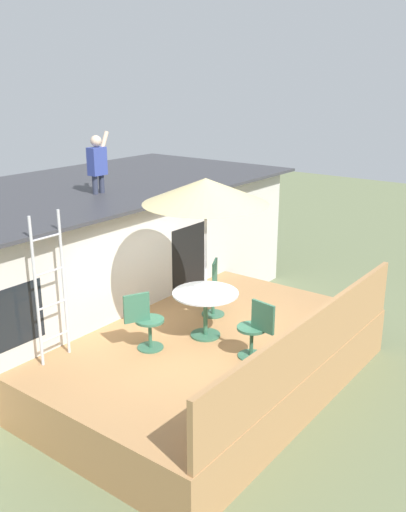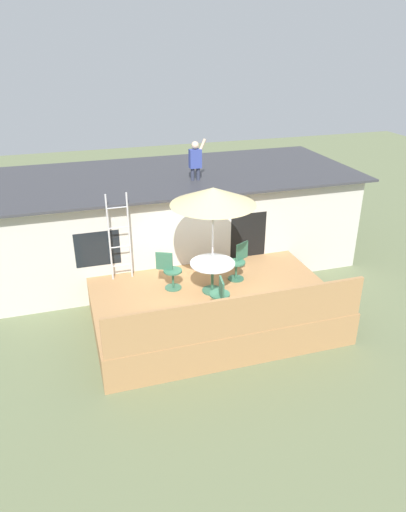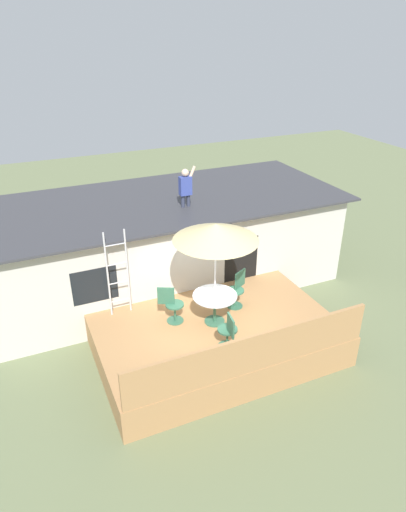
{
  "view_description": "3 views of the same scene",
  "coord_description": "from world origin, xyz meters",
  "px_view_note": "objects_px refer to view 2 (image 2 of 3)",
  "views": [
    {
      "loc": [
        -6.5,
        -4.85,
        4.75
      ],
      "look_at": [
        0.59,
        0.53,
        1.9
      ],
      "focal_mm": 39.3,
      "sensor_mm": 36.0,
      "label": 1
    },
    {
      "loc": [
        -3.04,
        -9.12,
        6.28
      ],
      "look_at": [
        0.0,
        0.73,
        1.41
      ],
      "focal_mm": 32.76,
      "sensor_mm": 36.0,
      "label": 2
    },
    {
      "loc": [
        -3.83,
        -7.95,
        7.11
      ],
      "look_at": [
        0.22,
        1.19,
        1.99
      ],
      "focal_mm": 31.59,
      "sensor_mm": 36.0,
      "label": 3
    }
  ],
  "objects_px": {
    "patio_umbrella": "(213,196)",
    "patio_table": "(212,269)",
    "patio_chair_left": "(170,271)",
    "step_ladder": "(119,237)",
    "patio_chair_near": "(220,296)",
    "patio_chair_right": "(238,262)",
    "person_figure": "(196,158)"
  },
  "relations": [
    {
      "from": "step_ladder",
      "to": "patio_chair_near",
      "type": "height_order",
      "value": "step_ladder"
    },
    {
      "from": "patio_table",
      "to": "patio_umbrella",
      "type": "distance_m",
      "value": 1.76
    },
    {
      "from": "step_ladder",
      "to": "patio_chair_left",
      "type": "distance_m",
      "value": 1.47
    },
    {
      "from": "patio_table",
      "to": "step_ladder",
      "type": "bearing_deg",
      "value": 146.22
    },
    {
      "from": "patio_umbrella",
      "to": "patio_chair_near",
      "type": "distance_m",
      "value": 2.16
    },
    {
      "from": "patio_chair_left",
      "to": "patio_chair_right",
      "type": "relative_size",
      "value": 1.0
    },
    {
      "from": "patio_umbrella",
      "to": "step_ladder",
      "type": "relative_size",
      "value": 1.15
    },
    {
      "from": "patio_umbrella",
      "to": "patio_table",
      "type": "bearing_deg",
      "value": 80.54
    },
    {
      "from": "patio_chair_left",
      "to": "patio_chair_near",
      "type": "distance_m",
      "value": 1.66
    },
    {
      "from": "patio_chair_right",
      "to": "patio_chair_left",
      "type": "bearing_deg",
      "value": -28.46
    },
    {
      "from": "patio_chair_left",
      "to": "patio_table",
      "type": "bearing_deg",
      "value": -0.0
    },
    {
      "from": "patio_table",
      "to": "patio_chair_right",
      "type": "distance_m",
      "value": 0.93
    },
    {
      "from": "patio_chair_right",
      "to": "patio_chair_near",
      "type": "distance_m",
      "value": 1.76
    },
    {
      "from": "patio_table",
      "to": "patio_chair_left",
      "type": "relative_size",
      "value": 1.13
    },
    {
      "from": "person_figure",
      "to": "patio_chair_near",
      "type": "distance_m",
      "value": 4.35
    },
    {
      "from": "patio_chair_near",
      "to": "person_figure",
      "type": "bearing_deg",
      "value": 0.16
    },
    {
      "from": "patio_table",
      "to": "patio_chair_left",
      "type": "height_order",
      "value": "patio_chair_left"
    },
    {
      "from": "patio_umbrella",
      "to": "patio_chair_left",
      "type": "distance_m",
      "value": 2.15
    },
    {
      "from": "step_ladder",
      "to": "patio_chair_left",
      "type": "xyz_separation_m",
      "value": [
        1.02,
        -0.85,
        -0.64
      ]
    },
    {
      "from": "patio_chair_right",
      "to": "patio_chair_near",
      "type": "xyz_separation_m",
      "value": [
        -0.97,
        -1.46,
        0.0
      ]
    },
    {
      "from": "patio_chair_near",
      "to": "patio_chair_left",
      "type": "bearing_deg",
      "value": 35.83
    },
    {
      "from": "person_figure",
      "to": "patio_table",
      "type": "bearing_deg",
      "value": -98.56
    },
    {
      "from": "person_figure",
      "to": "patio_chair_left",
      "type": "bearing_deg",
      "value": -119.9
    },
    {
      "from": "patio_table",
      "to": "person_figure",
      "type": "relative_size",
      "value": 0.94
    },
    {
      "from": "patio_chair_right",
      "to": "patio_table",
      "type": "bearing_deg",
      "value": 0.0
    },
    {
      "from": "patio_table",
      "to": "patio_chair_near",
      "type": "height_order",
      "value": "patio_chair_near"
    },
    {
      "from": "step_ladder",
      "to": "patio_chair_right",
      "type": "distance_m",
      "value": 2.95
    },
    {
      "from": "patio_chair_near",
      "to": "patio_umbrella",
      "type": "bearing_deg",
      "value": 0.0
    },
    {
      "from": "patio_umbrella",
      "to": "step_ladder",
      "type": "height_order",
      "value": "patio_umbrella"
    },
    {
      "from": "person_figure",
      "to": "patio_chair_left",
      "type": "relative_size",
      "value": 1.21
    },
    {
      "from": "patio_table",
      "to": "step_ladder",
      "type": "xyz_separation_m",
      "value": [
        -1.93,
        1.29,
        0.51
      ]
    },
    {
      "from": "patio_table",
      "to": "patio_umbrella",
      "type": "xyz_separation_m",
      "value": [
        -0.0,
        -0.0,
        1.76
      ]
    }
  ]
}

